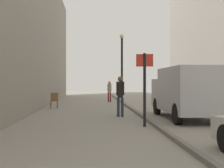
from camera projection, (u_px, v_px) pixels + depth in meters
ground_plane at (106, 116)px, 14.08m from camera, size 80.00×80.00×0.00m
building_facade_left at (0, 11)px, 13.73m from camera, size 2.50×40.00×9.60m
kerb_strip at (140, 114)px, 14.18m from camera, size 0.16×40.00×0.12m
pedestrian_main_foreground at (120, 93)px, 13.74m from camera, size 0.36×0.24×1.84m
pedestrian_mid_block at (109, 90)px, 23.54m from camera, size 0.32×0.22×1.63m
delivery_van at (188, 91)px, 12.90m from camera, size 2.09×5.08×2.18m
street_sign_post at (145, 83)px, 10.67m from camera, size 0.59×0.14×2.60m
lamp_post at (122, 65)px, 20.05m from camera, size 0.28×0.28×4.76m
cafe_chair_near_window at (54, 99)px, 17.76m from camera, size 0.52×0.52×0.94m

